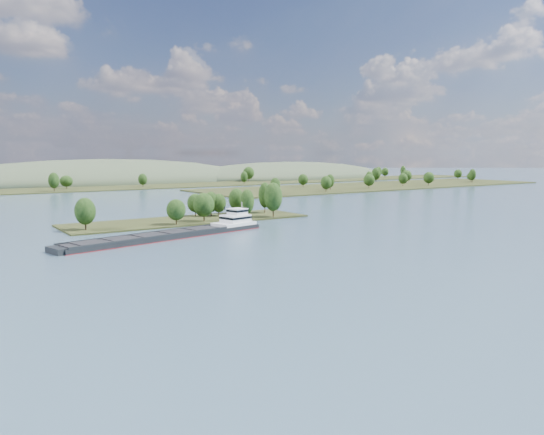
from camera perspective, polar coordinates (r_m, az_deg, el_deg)
ground at (r=167.50m, az=-0.17°, el=-2.55°), size 1800.00×1800.00×0.00m
tree_island at (r=220.12m, az=-7.32°, el=0.78°), size 100.00×30.00×15.81m
right_bank at (r=453.62m, az=11.61°, el=3.44°), size 320.00×90.00×15.06m
back_shoreline at (r=429.82m, az=-20.45°, el=2.92°), size 900.00×60.00×16.20m
hill_east at (r=601.70m, az=1.84°, el=4.31°), size 260.00×140.00×36.00m
hill_west at (r=539.79m, az=-17.64°, el=3.69°), size 320.00×160.00×44.00m
cargo_barge at (r=179.04m, az=-9.84°, el=-1.62°), size 75.99×24.99×10.25m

